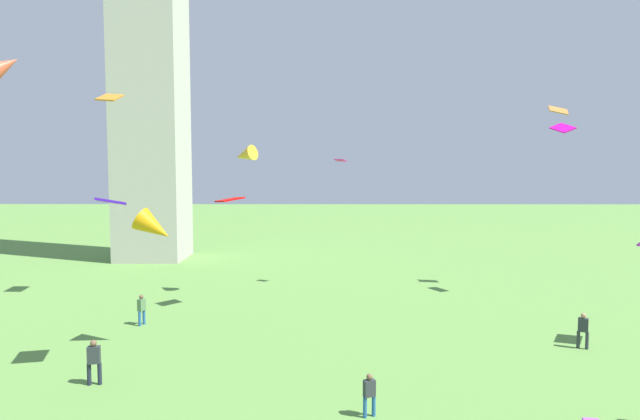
{
  "coord_description": "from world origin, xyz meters",
  "views": [
    {
      "loc": [
        -1.59,
        -10.12,
        8.77
      ],
      "look_at": [
        -1.78,
        15.86,
        6.75
      ],
      "focal_mm": 31.14,
      "sensor_mm": 36.0,
      "label": 1
    }
  ],
  "objects_px": {
    "person_0": "(94,359)",
    "kite_flying_6": "(563,128)",
    "kite_flying_9": "(110,97)",
    "person_4": "(583,329)",
    "person_3": "(142,308)",
    "kite_flying_8": "(155,228)",
    "kite_flying_3": "(558,110)",
    "kite_flying_7": "(3,66)",
    "kite_flying_5": "(111,201)",
    "kite_flying_0": "(245,155)",
    "kite_flying_4": "(340,160)",
    "kite_flying_1": "(230,200)",
    "person_2": "(369,393)"
  },
  "relations": [
    {
      "from": "person_4",
      "to": "kite_flying_3",
      "type": "bearing_deg",
      "value": -78.29
    },
    {
      "from": "person_4",
      "to": "kite_flying_4",
      "type": "distance_m",
      "value": 19.44
    },
    {
      "from": "kite_flying_1",
      "to": "kite_flying_9",
      "type": "height_order",
      "value": "kite_flying_9"
    },
    {
      "from": "person_4",
      "to": "kite_flying_9",
      "type": "height_order",
      "value": "kite_flying_9"
    },
    {
      "from": "kite_flying_8",
      "to": "kite_flying_7",
      "type": "bearing_deg",
      "value": 107.8
    },
    {
      "from": "kite_flying_5",
      "to": "kite_flying_7",
      "type": "bearing_deg",
      "value": -128.89
    },
    {
      "from": "kite_flying_8",
      "to": "kite_flying_6",
      "type": "bearing_deg",
      "value": -58.92
    },
    {
      "from": "person_2",
      "to": "kite_flying_0",
      "type": "bearing_deg",
      "value": -91.18
    },
    {
      "from": "person_0",
      "to": "kite_flying_4",
      "type": "distance_m",
      "value": 22.42
    },
    {
      "from": "kite_flying_8",
      "to": "kite_flying_0",
      "type": "bearing_deg",
      "value": -6.67
    },
    {
      "from": "kite_flying_0",
      "to": "kite_flying_1",
      "type": "bearing_deg",
      "value": 26.15
    },
    {
      "from": "person_2",
      "to": "person_4",
      "type": "bearing_deg",
      "value": -167.84
    },
    {
      "from": "kite_flying_9",
      "to": "person_4",
      "type": "bearing_deg",
      "value": 73.55
    },
    {
      "from": "person_4",
      "to": "kite_flying_0",
      "type": "distance_m",
      "value": 22.4
    },
    {
      "from": "person_0",
      "to": "kite_flying_8",
      "type": "bearing_deg",
      "value": 66.04
    },
    {
      "from": "person_0",
      "to": "kite_flying_4",
      "type": "relative_size",
      "value": 1.9
    },
    {
      "from": "kite_flying_5",
      "to": "kite_flying_6",
      "type": "distance_m",
      "value": 27.95
    },
    {
      "from": "kite_flying_4",
      "to": "kite_flying_9",
      "type": "height_order",
      "value": "kite_flying_9"
    },
    {
      "from": "person_3",
      "to": "kite_flying_1",
      "type": "height_order",
      "value": "kite_flying_1"
    },
    {
      "from": "person_0",
      "to": "kite_flying_9",
      "type": "distance_m",
      "value": 18.99
    },
    {
      "from": "kite_flying_6",
      "to": "kite_flying_9",
      "type": "relative_size",
      "value": 0.88
    },
    {
      "from": "kite_flying_5",
      "to": "kite_flying_6",
      "type": "relative_size",
      "value": 1.33
    },
    {
      "from": "person_0",
      "to": "kite_flying_8",
      "type": "xyz_separation_m",
      "value": [
        1.21,
        4.42,
        4.85
      ]
    },
    {
      "from": "kite_flying_4",
      "to": "kite_flying_7",
      "type": "distance_m",
      "value": 21.75
    },
    {
      "from": "person_3",
      "to": "kite_flying_5",
      "type": "height_order",
      "value": "kite_flying_5"
    },
    {
      "from": "kite_flying_4",
      "to": "kite_flying_7",
      "type": "relative_size",
      "value": 0.5
    },
    {
      "from": "person_0",
      "to": "kite_flying_6",
      "type": "relative_size",
      "value": 1.22
    },
    {
      "from": "kite_flying_5",
      "to": "kite_flying_9",
      "type": "bearing_deg",
      "value": -178.06
    },
    {
      "from": "person_3",
      "to": "kite_flying_1",
      "type": "xyz_separation_m",
      "value": [
        4.43,
        3.26,
        5.83
      ]
    },
    {
      "from": "person_2",
      "to": "kite_flying_4",
      "type": "distance_m",
      "value": 22.5
    },
    {
      "from": "kite_flying_0",
      "to": "kite_flying_7",
      "type": "bearing_deg",
      "value": -4.23
    },
    {
      "from": "kite_flying_1",
      "to": "kite_flying_7",
      "type": "relative_size",
      "value": 0.94
    },
    {
      "from": "kite_flying_3",
      "to": "kite_flying_7",
      "type": "relative_size",
      "value": 0.74
    },
    {
      "from": "kite_flying_4",
      "to": "kite_flying_7",
      "type": "bearing_deg",
      "value": -107.94
    },
    {
      "from": "kite_flying_9",
      "to": "kite_flying_8",
      "type": "bearing_deg",
      "value": 33.63
    },
    {
      "from": "person_0",
      "to": "kite_flying_0",
      "type": "height_order",
      "value": "kite_flying_0"
    },
    {
      "from": "person_4",
      "to": "kite_flying_1",
      "type": "xyz_separation_m",
      "value": [
        -18.2,
        7.1,
        5.81
      ]
    },
    {
      "from": "person_3",
      "to": "kite_flying_8",
      "type": "height_order",
      "value": "kite_flying_8"
    },
    {
      "from": "kite_flying_0",
      "to": "kite_flying_4",
      "type": "height_order",
      "value": "kite_flying_0"
    },
    {
      "from": "kite_flying_4",
      "to": "kite_flying_1",
      "type": "bearing_deg",
      "value": -108.76
    },
    {
      "from": "kite_flying_3",
      "to": "kite_flying_8",
      "type": "xyz_separation_m",
      "value": [
        -24.21,
        -12.66,
        -6.78
      ]
    },
    {
      "from": "person_0",
      "to": "person_4",
      "type": "distance_m",
      "value": 22.25
    },
    {
      "from": "kite_flying_0",
      "to": "kite_flying_9",
      "type": "bearing_deg",
      "value": -48.36
    },
    {
      "from": "kite_flying_0",
      "to": "kite_flying_7",
      "type": "distance_m",
      "value": 15.38
    },
    {
      "from": "person_0",
      "to": "kite_flying_9",
      "type": "relative_size",
      "value": 1.07
    },
    {
      "from": "person_4",
      "to": "kite_flying_8",
      "type": "bearing_deg",
      "value": 28.6
    },
    {
      "from": "kite_flying_7",
      "to": "kite_flying_0",
      "type": "bearing_deg",
      "value": -71.31
    },
    {
      "from": "kite_flying_4",
      "to": "kite_flying_9",
      "type": "distance_m",
      "value": 15.88
    },
    {
      "from": "kite_flying_0",
      "to": "kite_flying_4",
      "type": "relative_size",
      "value": 2.03
    },
    {
      "from": "person_4",
      "to": "kite_flying_7",
      "type": "xyz_separation_m",
      "value": [
        -26.81,
        -1.31,
        12.25
      ]
    }
  ]
}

